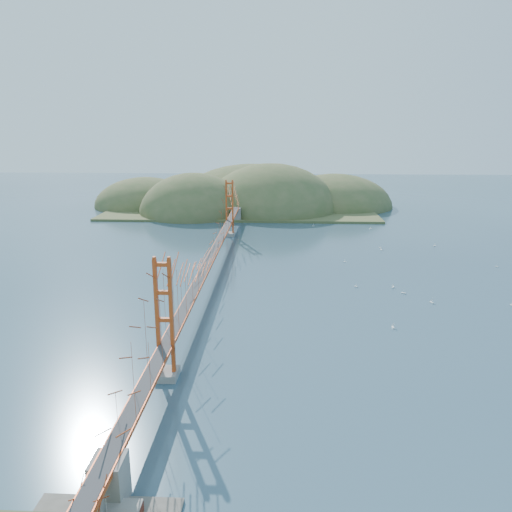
{
  "coord_description": "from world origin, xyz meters",
  "views": [
    {
      "loc": [
        10.23,
        -71.54,
        23.07
      ],
      "look_at": [
        6.87,
        0.0,
        3.78
      ],
      "focal_mm": 35.0,
      "sensor_mm": 36.0,
      "label": 1
    }
  ],
  "objects_px": {
    "sailboat_2": "(403,292)",
    "sailboat_1": "(356,286)",
    "bridge": "(210,234)",
    "sailboat_0": "(393,327)"
  },
  "relations": [
    {
      "from": "bridge",
      "to": "sailboat_0",
      "type": "relative_size",
      "value": 129.38
    },
    {
      "from": "sailboat_2",
      "to": "sailboat_1",
      "type": "bearing_deg",
      "value": 157.46
    },
    {
      "from": "bridge",
      "to": "sailboat_2",
      "type": "relative_size",
      "value": 134.38
    },
    {
      "from": "sailboat_0",
      "to": "bridge",
      "type": "bearing_deg",
      "value": 143.47
    },
    {
      "from": "bridge",
      "to": "sailboat_0",
      "type": "bearing_deg",
      "value": -36.53
    },
    {
      "from": "sailboat_2",
      "to": "sailboat_1",
      "type": "distance_m",
      "value": 6.68
    },
    {
      "from": "bridge",
      "to": "sailboat_2",
      "type": "xyz_separation_m",
      "value": [
        27.66,
        -5.22,
        -6.85
      ]
    },
    {
      "from": "sailboat_1",
      "to": "bridge",
      "type": "bearing_deg",
      "value": 172.95
    },
    {
      "from": "bridge",
      "to": "sailboat_1",
      "type": "height_order",
      "value": "bridge"
    },
    {
      "from": "bridge",
      "to": "sailboat_2",
      "type": "bearing_deg",
      "value": -10.68
    }
  ]
}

